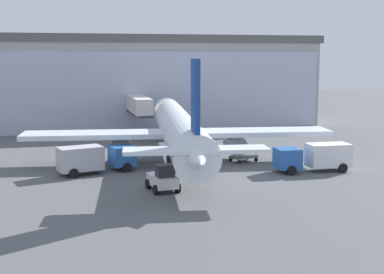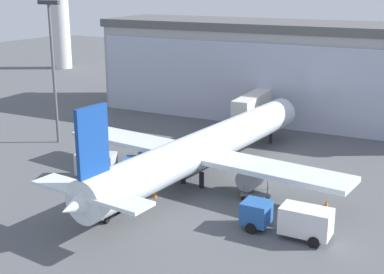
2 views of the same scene
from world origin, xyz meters
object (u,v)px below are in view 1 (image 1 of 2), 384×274
at_px(pushback_tug, 163,179).
at_px(safety_cone_nose, 172,172).
at_px(airplane, 178,129).
at_px(baggage_cart, 243,157).
at_px(fuel_truck, 315,156).
at_px(jet_bridge, 137,106).
at_px(catering_truck, 94,158).
at_px(safety_cone_wingtip, 296,154).

height_order(pushback_tug, safety_cone_nose, pushback_tug).
height_order(airplane, safety_cone_nose, airplane).
bearing_deg(baggage_cart, fuel_truck, -69.69).
bearing_deg(airplane, jet_bridge, 11.82).
bearing_deg(catering_truck, fuel_truck, -27.38).
distance_m(airplane, pushback_tug, 13.15).
bearing_deg(safety_cone_wingtip, pushback_tug, -143.70).
height_order(catering_truck, fuel_truck, same).
bearing_deg(safety_cone_wingtip, fuel_truck, -97.65).
height_order(baggage_cart, safety_cone_wingtip, baggage_cart).
bearing_deg(airplane, safety_cone_wingtip, -87.54).
height_order(catering_truck, safety_cone_nose, catering_truck).
bearing_deg(safety_cone_wingtip, baggage_cart, -166.76).
bearing_deg(baggage_cart, safety_cone_wingtip, -9.11).
bearing_deg(fuel_truck, airplane, -34.68).
bearing_deg(pushback_tug, catering_truck, 24.23).
bearing_deg(baggage_cart, jet_bridge, 90.46).
height_order(jet_bridge, airplane, airplane).
xyz_separation_m(airplane, fuel_truck, (12.05, -7.85, -1.91)).
relative_size(jet_bridge, baggage_cart, 4.30).
xyz_separation_m(catering_truck, safety_cone_nose, (7.11, -2.03, -1.19)).
height_order(airplane, catering_truck, airplane).
xyz_separation_m(jet_bridge, safety_cone_wingtip, (15.57, -20.31, -3.83)).
distance_m(catering_truck, pushback_tug, 9.59).
distance_m(jet_bridge, baggage_cart, 23.94).
bearing_deg(jet_bridge, catering_truck, 162.09).
distance_m(baggage_cart, pushback_tug, 14.49).
distance_m(catering_truck, baggage_cart, 15.68).
relative_size(catering_truck, fuel_truck, 1.04).
xyz_separation_m(baggage_cart, safety_cone_wingtip, (6.39, 1.50, -0.23)).
distance_m(fuel_truck, baggage_cart, 8.03).
bearing_deg(safety_cone_wingtip, jet_bridge, 127.48).
height_order(baggage_cart, pushback_tug, pushback_tug).
bearing_deg(safety_cone_wingtip, catering_truck, -169.23).
distance_m(jet_bridge, fuel_truck, 31.40).
relative_size(jet_bridge, catering_truck, 1.80).
distance_m(airplane, catering_truck, 10.11).
bearing_deg(baggage_cart, pushback_tug, -155.83).
distance_m(fuel_truck, safety_cone_nose, 13.82).
bearing_deg(pushback_tug, safety_cone_nose, -26.31).
height_order(jet_bridge, catering_truck, jet_bridge).
xyz_separation_m(airplane, safety_cone_nose, (-1.67, -6.65, -3.10)).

